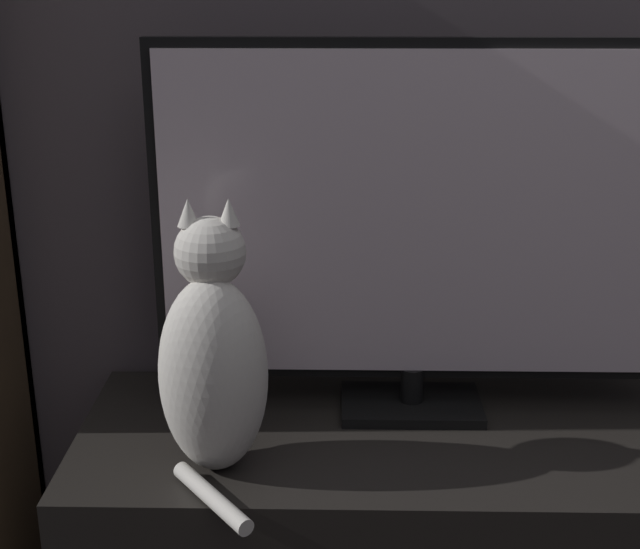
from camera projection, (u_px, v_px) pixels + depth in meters
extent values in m
cube|color=black|center=(411.00, 405.00, 1.72)|extent=(0.27, 0.16, 0.02)
cylinder|color=black|center=(412.00, 384.00, 1.71)|extent=(0.04, 0.04, 0.07)
cube|color=black|center=(418.00, 217.00, 1.61)|extent=(0.96, 0.02, 0.63)
cube|color=silver|center=(418.00, 219.00, 1.59)|extent=(0.93, 0.01, 0.59)
ellipsoid|color=silver|center=(214.00, 375.00, 1.47)|extent=(0.19, 0.17, 0.34)
ellipsoid|color=black|center=(216.00, 370.00, 1.53)|extent=(0.10, 0.06, 0.19)
sphere|color=silver|center=(210.00, 252.00, 1.44)|extent=(0.12, 0.12, 0.12)
cone|color=silver|center=(188.00, 212.00, 1.41)|extent=(0.04, 0.04, 0.04)
cone|color=silver|center=(229.00, 212.00, 1.41)|extent=(0.04, 0.04, 0.04)
cylinder|color=silver|center=(212.00, 497.00, 1.41)|extent=(0.15, 0.18, 0.03)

